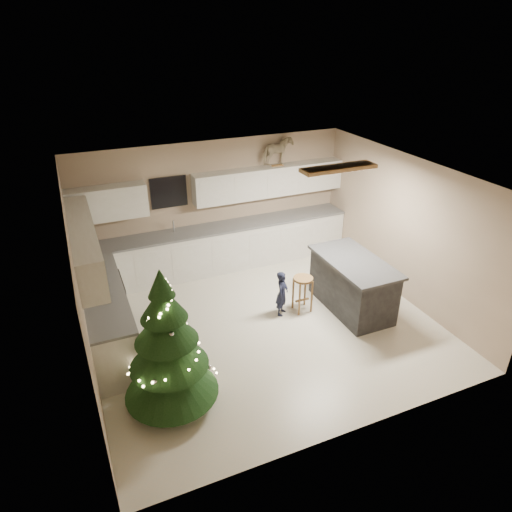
% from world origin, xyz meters
% --- Properties ---
extents(ground_plane, '(5.50, 5.50, 0.00)m').
position_xyz_m(ground_plane, '(0.00, 0.00, 0.00)').
color(ground_plane, beige).
extents(room_shell, '(5.52, 5.02, 2.61)m').
position_xyz_m(room_shell, '(0.02, 0.00, 1.75)').
color(room_shell, tan).
rests_on(room_shell, ground_plane).
extents(cabinetry, '(5.50, 3.20, 2.00)m').
position_xyz_m(cabinetry, '(-0.91, 1.65, 0.76)').
color(cabinetry, silver).
rests_on(cabinetry, ground_plane).
extents(island, '(0.90, 1.70, 0.95)m').
position_xyz_m(island, '(1.64, -0.11, 0.48)').
color(island, black).
rests_on(island, ground_plane).
extents(bar_stool, '(0.34, 0.34, 0.66)m').
position_xyz_m(bar_stool, '(0.81, 0.16, 0.49)').
color(bar_stool, '#8D5E37').
rests_on(bar_stool, ground_plane).
extents(christmas_tree, '(1.28, 1.24, 2.05)m').
position_xyz_m(christmas_tree, '(-1.85, -1.12, 0.84)').
color(christmas_tree, '#3F2816').
rests_on(christmas_tree, ground_plane).
extents(toddler, '(0.35, 0.36, 0.83)m').
position_xyz_m(toddler, '(0.42, 0.19, 0.41)').
color(toddler, black).
rests_on(toddler, ground_plane).
extents(rocking_horse, '(0.70, 0.45, 0.57)m').
position_xyz_m(rocking_horse, '(1.31, 2.33, 2.29)').
color(rocking_horse, '#8D5E37').
rests_on(rocking_horse, cabinetry).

